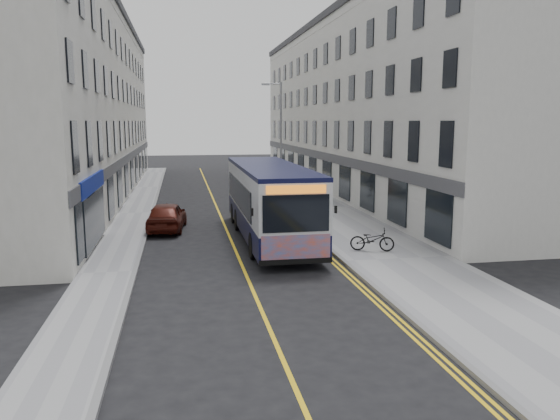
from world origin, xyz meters
name	(u,v)px	position (x,y,z in m)	size (l,w,h in m)	color
ground	(240,261)	(0.00, 0.00, 0.00)	(140.00, 140.00, 0.00)	black
pavement_east	(318,208)	(6.25, 12.00, 0.06)	(4.50, 64.00, 0.12)	gray
pavement_west	(135,214)	(-5.00, 12.00, 0.06)	(2.00, 64.00, 0.12)	gray
kerb_east	(283,209)	(4.00, 12.00, 0.07)	(0.18, 64.00, 0.13)	slate
kerb_west	(152,213)	(-4.00, 12.00, 0.07)	(0.18, 64.00, 0.13)	slate
road_centre_line	(219,212)	(0.00, 12.00, 0.00)	(0.12, 64.00, 0.01)	yellow
road_dbl_yellow_inner	(276,210)	(3.55, 12.00, 0.00)	(0.10, 64.00, 0.01)	yellow
road_dbl_yellow_outer	(279,210)	(3.75, 12.00, 0.00)	(0.10, 64.00, 0.01)	yellow
terrace_east	(355,109)	(11.50, 21.00, 6.50)	(6.00, 46.00, 13.00)	silver
terrace_west	(84,108)	(-9.00, 21.00, 6.50)	(6.00, 46.00, 13.00)	silver
streetlamp	(280,139)	(4.17, 14.00, 4.38)	(1.32, 0.18, 8.00)	gray
city_bus	(269,199)	(1.82, 3.80, 1.92)	(2.81, 12.07, 3.51)	black
bicycle	(372,240)	(5.62, 0.18, 0.60)	(0.64, 1.84, 0.97)	black
pedestrian_near	(291,189)	(4.97, 14.23, 1.08)	(0.70, 0.46, 1.92)	#8D5940
pedestrian_far	(291,185)	(5.43, 16.48, 1.06)	(0.92, 0.71, 1.88)	black
car_white	(244,187)	(2.41, 19.57, 0.61)	(1.30, 3.73, 1.23)	silver
car_maroon	(167,216)	(-3.00, 6.84, 0.74)	(1.75, 4.34, 1.48)	#49140C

